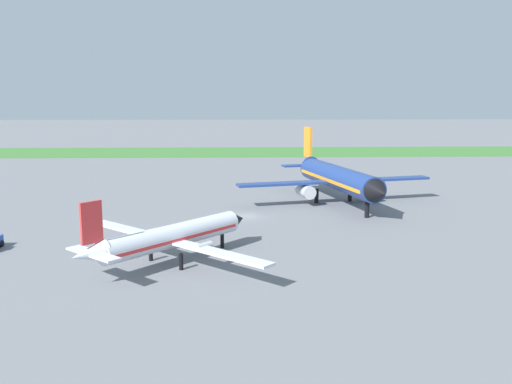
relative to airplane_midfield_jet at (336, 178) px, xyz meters
name	(u,v)px	position (x,y,z in m)	size (l,w,h in m)	color
ground_plane	(245,216)	(-13.75, -8.51, -3.88)	(600.00, 600.00, 0.00)	slate
grass_taxiway_strip	(241,152)	(-13.75, 76.14, -3.84)	(360.00, 28.00, 0.08)	#3D7533
airplane_midfield_jet	(336,178)	(0.00, 0.00, 0.00)	(30.08, 29.72, 10.77)	navy
airplane_foreground_turboprop	(170,236)	(-21.22, -29.13, -1.19)	(19.21, 17.70, 7.36)	silver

